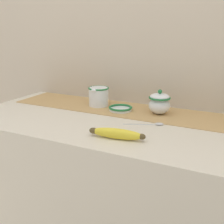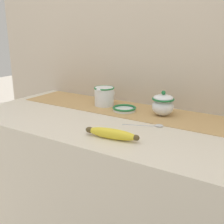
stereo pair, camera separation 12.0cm
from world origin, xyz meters
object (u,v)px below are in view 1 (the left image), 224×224
cream_pitcher (99,96)px  banana (117,134)px  small_dish (120,108)px  sugar_bowl (159,103)px  spoon (156,124)px

cream_pitcher → banana: 0.47m
cream_pitcher → small_dish: (0.14, -0.03, -0.04)m
cream_pitcher → small_dish: bearing=-13.7°
sugar_bowl → small_dish: (-0.19, -0.03, -0.04)m
cream_pitcher → sugar_bowl: bearing=-0.2°
cream_pitcher → sugar_bowl: 0.33m
sugar_bowl → small_dish: bearing=-169.9°
cream_pitcher → sugar_bowl: size_ratio=1.07×
sugar_bowl → spoon: sugar_bowl is taller
cream_pitcher → banana: cream_pitcher is taller
spoon → banana: bearing=-134.5°
banana → small_dish: bearing=112.3°
sugar_bowl → banana: sugar_bowl is taller
sugar_bowl → banana: bearing=-97.6°
small_dish → banana: banana is taller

